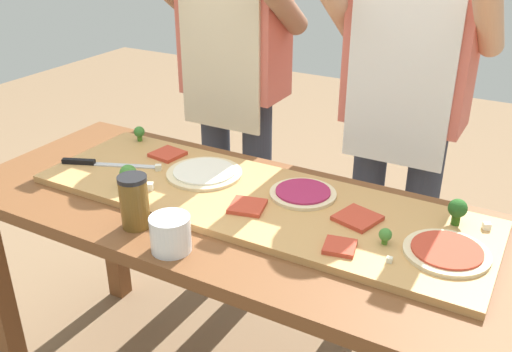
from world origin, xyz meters
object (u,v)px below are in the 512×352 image
object	(u,v)px
pizza_whole_beet_magenta	(303,193)
broccoli_floret_back_mid	(385,235)
broccoli_floret_front_left	(139,132)
pizza_slice_near_left	(247,206)
cheese_crumble_b	(389,260)
sauce_jar	(134,202)
pizza_whole_white_garlic	(204,173)
pizza_slice_far_right	(357,218)
prep_table	(232,240)
pizza_whole_tomato_red	(447,252)
pizza_slice_near_right	(168,154)
cheese_crumble_a	(487,226)
cheese_crumble_d	(158,168)
chefs_knife	(95,163)
broccoli_floret_back_left	(128,174)
flour_cup	(171,236)
pizza_slice_center	(340,247)
cheese_crumble_c	(150,186)
cook_left	(234,70)
broccoli_floret_back_right	(457,209)
cook_right	(405,96)

from	to	relation	value
pizza_whole_beet_magenta	broccoli_floret_back_mid	size ratio (longest dim) A/B	4.50
pizza_whole_beet_magenta	broccoli_floret_front_left	size ratio (longest dim) A/B	3.60
pizza_slice_near_left	cheese_crumble_b	xyz separation A→B (m)	(0.43, -0.06, 0.00)
pizza_whole_beet_magenta	sauce_jar	distance (m)	0.48
pizza_whole_white_garlic	pizza_slice_far_right	distance (m)	0.52
prep_table	broccoli_floret_back_mid	bearing A→B (deg)	-1.48
pizza_whole_tomato_red	pizza_whole_white_garlic	bearing A→B (deg)	173.77
broccoli_floret_back_mid	sauce_jar	xyz separation A→B (m)	(-0.62, -0.21, 0.03)
cheese_crumble_b	pizza_slice_near_right	bearing A→B (deg)	163.64
pizza_whole_tomato_red	cheese_crumble_a	world-z (taller)	cheese_crumble_a
cheese_crumble_d	chefs_knife	bearing A→B (deg)	-162.25
broccoli_floret_back_left	sauce_jar	world-z (taller)	sauce_jar
broccoli_floret_back_left	cheese_crumble_b	xyz separation A→B (m)	(0.81, -0.01, -0.03)
pizza_whole_white_garlic	broccoli_floret_back_mid	bearing A→B (deg)	-10.25
cheese_crumble_a	cheese_crumble_d	bearing A→B (deg)	-172.30
flour_cup	pizza_slice_near_left	bearing A→B (deg)	72.33
pizza_whole_white_garlic	broccoli_floret_back_left	size ratio (longest dim) A/B	3.53
pizza_slice_center	flour_cup	bearing A→B (deg)	-154.64
broccoli_floret_front_left	sauce_jar	distance (m)	0.57
broccoli_floret_back_mid	cheese_crumble_b	bearing A→B (deg)	-64.18
pizza_slice_far_right	pizza_slice_center	world-z (taller)	same
cheese_crumble_c	cook_left	bearing A→B (deg)	99.85
pizza_whole_tomato_red	pizza_whole_white_garlic	distance (m)	0.77
pizza_slice_far_right	cheese_crumble_a	xyz separation A→B (m)	(0.31, 0.12, 0.00)
broccoli_floret_back_mid	prep_table	bearing A→B (deg)	178.52
pizza_slice_near_left	pizza_slice_near_right	xyz separation A→B (m)	(-0.42, 0.18, 0.00)
broccoli_floret_front_left	cheese_crumble_a	bearing A→B (deg)	-1.61
cheese_crumble_b	flour_cup	world-z (taller)	flour_cup
pizza_slice_near_left	pizza_slice_far_right	bearing A→B (deg)	16.91
pizza_whole_white_garlic	pizza_whole_tomato_red	bearing A→B (deg)	-6.23
cheese_crumble_c	flour_cup	size ratio (longest dim) A/B	0.21
prep_table	cheese_crumble_d	size ratio (longest dim) A/B	88.09
pizza_whole_beet_magenta	pizza_slice_far_right	world-z (taller)	pizza_whole_beet_magenta
pizza_slice_near_left	broccoli_floret_back_mid	world-z (taller)	broccoli_floret_back_mid
broccoli_floret_front_left	cook_left	world-z (taller)	cook_left
broccoli_floret_back_right	cheese_crumble_d	size ratio (longest dim) A/B	3.91
pizza_slice_near_left	pizza_slice_center	distance (m)	0.31
pizza_slice_near_left	broccoli_floret_back_mid	size ratio (longest dim) A/B	2.18
chefs_knife	pizza_slice_center	xyz separation A→B (m)	(0.88, -0.08, 0.00)
pizza_whole_beet_magenta	flour_cup	distance (m)	0.43
chefs_knife	sauce_jar	bearing A→B (deg)	-31.25
cook_right	cheese_crumble_a	bearing A→B (deg)	-50.10
pizza_slice_center	pizza_slice_near_right	xyz separation A→B (m)	(-0.72, 0.25, 0.00)
pizza_whole_beet_magenta	pizza_slice_near_right	size ratio (longest dim) A/B	2.03
prep_table	cheese_crumble_b	distance (m)	0.52
broccoli_floret_front_left	pizza_slice_near_right	bearing A→B (deg)	-19.02
cheese_crumble_b	pizza_whole_beet_magenta	bearing A→B (deg)	147.01
prep_table	broccoli_floret_back_right	distance (m)	0.64
sauce_jar	cook_left	distance (m)	0.87
pizza_slice_far_right	pizza_slice_near_right	xyz separation A→B (m)	(-0.71, 0.10, 0.00)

